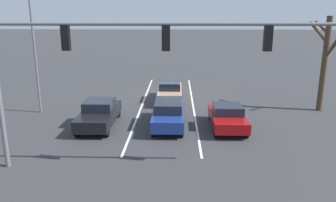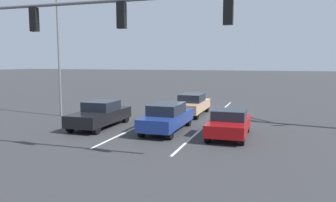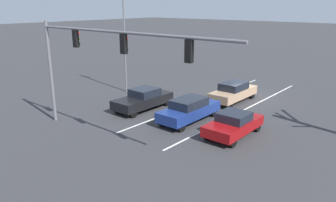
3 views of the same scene
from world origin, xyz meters
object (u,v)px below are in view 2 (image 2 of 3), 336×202
Objects in this scene: car_tan_midlane_second at (192,104)px; street_lamp_right_shoulder at (60,43)px; car_black_rightlane_front at (100,114)px; car_maroon_leftlane_front at (229,123)px; car_navy_midlane_front at (167,117)px; traffic_signal_gantry at (69,33)px.

street_lamp_right_shoulder is at bearing 21.27° from car_tan_midlane_second.
car_maroon_leftlane_front is at bearing 178.14° from car_black_rightlane_front.
car_maroon_leftlane_front is 0.87× the size of car_tan_midlane_second.
car_navy_midlane_front is at bearing -179.00° from car_black_rightlane_front.
street_lamp_right_shoulder is at bearing -30.43° from car_black_rightlane_front.
traffic_signal_gantry reaches higher than car_maroon_leftlane_front.
car_black_rightlane_front is at bearing 55.71° from car_tan_midlane_second.
car_navy_midlane_front is at bearing 163.39° from street_lamp_right_shoulder.
car_black_rightlane_front is at bearing 1.00° from car_navy_midlane_front.
street_lamp_right_shoulder is (6.27, -8.04, 0.13)m from traffic_signal_gantry.
car_navy_midlane_front reaches higher than car_maroon_leftlane_front.
car_navy_midlane_front is at bearing -111.97° from traffic_signal_gantry.
street_lamp_right_shoulder is (11.90, -2.85, 4.34)m from car_maroon_leftlane_front.
traffic_signal_gantry is at bearing 79.10° from car_tan_midlane_second.
car_tan_midlane_second is at bearing -100.90° from traffic_signal_gantry.
car_navy_midlane_front reaches higher than car_tan_midlane_second.
car_navy_midlane_front is 0.36× the size of traffic_signal_gantry.
car_tan_midlane_second is 0.53× the size of street_lamp_right_shoulder.
car_maroon_leftlane_front is at bearing 119.27° from car_tan_midlane_second.
car_tan_midlane_second is (-4.02, -5.90, 0.03)m from car_black_rightlane_front.
car_tan_midlane_second is 0.35× the size of traffic_signal_gantry.
car_maroon_leftlane_front is at bearing 166.54° from street_lamp_right_shoulder.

